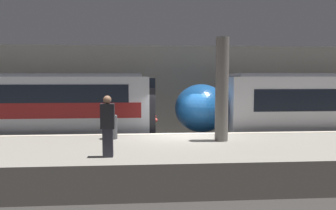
{
  "coord_description": "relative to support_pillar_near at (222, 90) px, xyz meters",
  "views": [
    {
      "loc": [
        -1.44,
        -12.72,
        3.21
      ],
      "look_at": [
        -0.42,
        0.84,
        2.06
      ],
      "focal_mm": 35.0,
      "sensor_mm": 36.0,
      "label": 1
    }
  ],
  "objects": [
    {
      "name": "support_pillar_near",
      "position": [
        0.0,
        0.0,
        0.0
      ],
      "size": [
        0.46,
        0.46,
        3.57
      ],
      "color": "slate",
      "rests_on": "platform"
    },
    {
      "name": "ground_plane",
      "position": [
        -1.26,
        1.62,
        -2.79
      ],
      "size": [
        120.0,
        120.0,
        0.0
      ],
      "primitive_type": "plane",
      "color": "#33302D"
    },
    {
      "name": "trash_bin",
      "position": [
        -3.86,
        0.64,
        -1.36
      ],
      "size": [
        0.44,
        0.44,
        0.85
      ],
      "color": "#4C4C51",
      "rests_on": "platform"
    },
    {
      "name": "person_waiting",
      "position": [
        -3.69,
        -2.06,
        -0.88
      ],
      "size": [
        0.38,
        0.24,
        1.71
      ],
      "color": "#2D2D38",
      "rests_on": "platform"
    },
    {
      "name": "station_rear_barrier",
      "position": [
        -1.26,
        7.64,
        -0.29
      ],
      "size": [
        50.0,
        0.15,
        5.0
      ],
      "color": "#B2AD9E",
      "rests_on": "ground"
    },
    {
      "name": "platform",
      "position": [
        -1.26,
        -0.67,
        -2.29
      ],
      "size": [
        40.0,
        4.58,
        1.01
      ],
      "color": "gray",
      "rests_on": "ground"
    }
  ]
}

